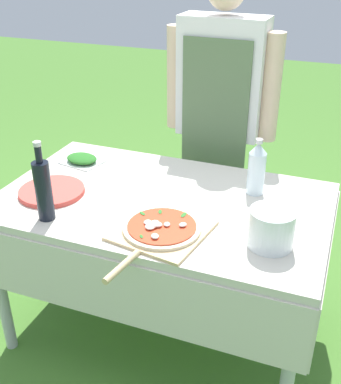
{
  "coord_description": "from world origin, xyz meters",
  "views": [
    {
      "loc": [
        0.66,
        -1.62,
        1.7
      ],
      "look_at": [
        0.04,
        0.0,
        0.77
      ],
      "focal_mm": 45.0,
      "sensor_mm": 36.0,
      "label": 1
    }
  ],
  "objects_px": {
    "herb_container": "(82,159)",
    "mixing_tub": "(271,228)",
    "prep_table": "(162,217)",
    "oil_bottle": "(43,189)",
    "person_cook": "(220,107)",
    "pizza_on_peel": "(160,230)",
    "plate_stack": "(52,191)",
    "water_bottle": "(257,168)"
  },
  "relations": [
    {
      "from": "oil_bottle",
      "to": "plate_stack",
      "type": "xyz_separation_m",
      "value": [
        -0.1,
        0.18,
        -0.12
      ]
    },
    {
      "from": "person_cook",
      "to": "pizza_on_peel",
      "type": "bearing_deg",
      "value": 94.51
    },
    {
      "from": "person_cook",
      "to": "oil_bottle",
      "type": "distance_m",
      "value": 1.06
    },
    {
      "from": "oil_bottle",
      "to": "water_bottle",
      "type": "relative_size",
      "value": 1.3
    },
    {
      "from": "herb_container",
      "to": "mixing_tub",
      "type": "distance_m",
      "value": 1.05
    },
    {
      "from": "herb_container",
      "to": "prep_table",
      "type": "bearing_deg",
      "value": -21.6
    },
    {
      "from": "person_cook",
      "to": "herb_container",
      "type": "relative_size",
      "value": 7.63
    },
    {
      "from": "herb_container",
      "to": "plate_stack",
      "type": "relative_size",
      "value": 0.73
    },
    {
      "from": "prep_table",
      "to": "mixing_tub",
      "type": "bearing_deg",
      "value": -20.0
    },
    {
      "from": "oil_bottle",
      "to": "mixing_tub",
      "type": "bearing_deg",
      "value": 8.63
    },
    {
      "from": "plate_stack",
      "to": "pizza_on_peel",
      "type": "bearing_deg",
      "value": -12.59
    },
    {
      "from": "pizza_on_peel",
      "to": "prep_table",
      "type": "bearing_deg",
      "value": 119.77
    },
    {
      "from": "plate_stack",
      "to": "herb_container",
      "type": "bearing_deg",
      "value": 97.03
    },
    {
      "from": "water_bottle",
      "to": "mixing_tub",
      "type": "height_order",
      "value": "water_bottle"
    },
    {
      "from": "person_cook",
      "to": "mixing_tub",
      "type": "bearing_deg",
      "value": 118.97
    },
    {
      "from": "person_cook",
      "to": "oil_bottle",
      "type": "bearing_deg",
      "value": 69.16
    },
    {
      "from": "mixing_tub",
      "to": "plate_stack",
      "type": "height_order",
      "value": "mixing_tub"
    },
    {
      "from": "person_cook",
      "to": "water_bottle",
      "type": "xyz_separation_m",
      "value": [
        0.3,
        -0.48,
        -0.08
      ]
    },
    {
      "from": "prep_table",
      "to": "oil_bottle",
      "type": "height_order",
      "value": "oil_bottle"
    },
    {
      "from": "pizza_on_peel",
      "to": "herb_container",
      "type": "relative_size",
      "value": 2.56
    },
    {
      "from": "mixing_tub",
      "to": "plate_stack",
      "type": "distance_m",
      "value": 0.94
    },
    {
      "from": "person_cook",
      "to": "mixing_tub",
      "type": "relative_size",
      "value": 9.66
    },
    {
      "from": "oil_bottle",
      "to": "prep_table",
      "type": "bearing_deg",
      "value": 40.12
    },
    {
      "from": "oil_bottle",
      "to": "herb_container",
      "type": "bearing_deg",
      "value": 105.33
    },
    {
      "from": "mixing_tub",
      "to": "oil_bottle",
      "type": "bearing_deg",
      "value": -171.37
    },
    {
      "from": "person_cook",
      "to": "plate_stack",
      "type": "relative_size",
      "value": 5.6
    },
    {
      "from": "water_bottle",
      "to": "mixing_tub",
      "type": "relative_size",
      "value": 1.51
    },
    {
      "from": "prep_table",
      "to": "mixing_tub",
      "type": "distance_m",
      "value": 0.54
    },
    {
      "from": "pizza_on_peel",
      "to": "water_bottle",
      "type": "bearing_deg",
      "value": 69.07
    },
    {
      "from": "water_bottle",
      "to": "mixing_tub",
      "type": "distance_m",
      "value": 0.39
    },
    {
      "from": "pizza_on_peel",
      "to": "herb_container",
      "type": "bearing_deg",
      "value": 152.45
    },
    {
      "from": "prep_table",
      "to": "water_bottle",
      "type": "bearing_deg",
      "value": 29.14
    },
    {
      "from": "prep_table",
      "to": "person_cook",
      "type": "bearing_deg",
      "value": 85.63
    },
    {
      "from": "oil_bottle",
      "to": "plate_stack",
      "type": "height_order",
      "value": "oil_bottle"
    },
    {
      "from": "mixing_tub",
      "to": "water_bottle",
      "type": "bearing_deg",
      "value": 109.99
    },
    {
      "from": "person_cook",
      "to": "herb_container",
      "type": "xyz_separation_m",
      "value": [
        -0.55,
        -0.47,
        -0.18
      ]
    },
    {
      "from": "person_cook",
      "to": "herb_container",
      "type": "distance_m",
      "value": 0.75
    },
    {
      "from": "prep_table",
      "to": "oil_bottle",
      "type": "xyz_separation_m",
      "value": [
        -0.36,
        -0.3,
        0.22
      ]
    },
    {
      "from": "pizza_on_peel",
      "to": "oil_bottle",
      "type": "xyz_separation_m",
      "value": [
        -0.45,
        -0.06,
        0.11
      ]
    },
    {
      "from": "oil_bottle",
      "to": "plate_stack",
      "type": "bearing_deg",
      "value": 118.4
    },
    {
      "from": "water_bottle",
      "to": "plate_stack",
      "type": "height_order",
      "value": "water_bottle"
    },
    {
      "from": "water_bottle",
      "to": "herb_container",
      "type": "relative_size",
      "value": 1.2
    }
  ]
}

